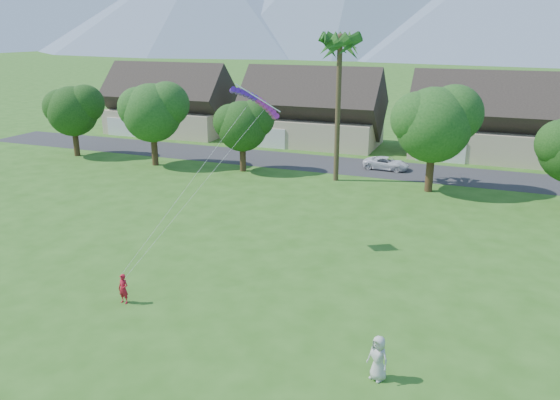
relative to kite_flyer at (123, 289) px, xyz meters
The scene contains 9 objects.
ground 6.16m from the kite_flyer, 28.90° to the right, with size 500.00×500.00×0.00m, color #2D6019.
street 31.51m from the kite_flyer, 80.22° to the left, with size 90.00×7.00×0.01m, color #2D2D30.
kite_flyer is the anchor object (origin of this frame).
watcher 12.77m from the kite_flyer, ahead, with size 0.88×0.57×1.81m, color #B7B8B3.
parked_car 31.76m from the kite_flyer, 77.81° to the left, with size 1.95×4.24×1.18m, color white.
houses_row 40.55m from the kite_flyer, 81.69° to the left, with size 72.75×8.19×8.86m.
tree_row 25.65m from the kite_flyer, 80.43° to the left, with size 62.27×6.67×8.45m.
fan_palm 28.03m from the kite_flyer, 82.52° to the left, with size 3.00×3.00×13.80m.
parafoil_kite 12.76m from the kite_flyer, 72.20° to the left, with size 3.36×1.53×0.50m.
Camera 1 is at (10.40, -16.42, 12.71)m, focal length 35.00 mm.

